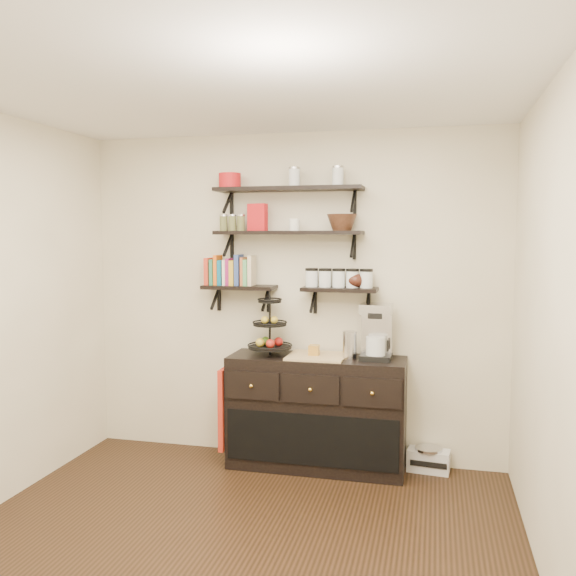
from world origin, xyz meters
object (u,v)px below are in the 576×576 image
at_px(sideboard, 316,412).
at_px(radio, 428,460).
at_px(fruit_stand, 270,333).
at_px(coffee_maker, 376,333).

xyz_separation_m(sideboard, radio, (0.88, 0.12, -0.36)).
xyz_separation_m(fruit_stand, coffee_maker, (0.85, 0.03, 0.03)).
bearing_deg(radio, coffee_maker, -161.24).
relative_size(sideboard, radio, 4.12).
relative_size(coffee_maker, radio, 1.29).
height_order(fruit_stand, radio, fruit_stand).
relative_size(fruit_stand, coffee_maker, 1.18).
distance_m(sideboard, fruit_stand, 0.73).
bearing_deg(sideboard, coffee_maker, 3.66).
distance_m(coffee_maker, radio, 1.10).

